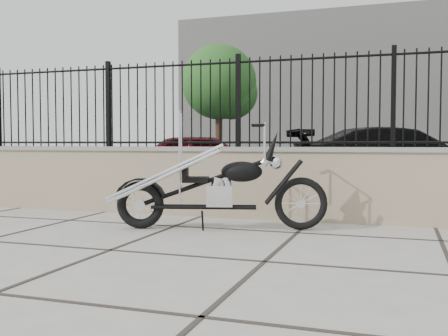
% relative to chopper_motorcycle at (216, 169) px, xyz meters
% --- Properties ---
extents(ground_plane, '(90.00, 90.00, 0.00)m').
position_rel_chopper_motorcycle_xyz_m(ground_plane, '(0.95, -1.45, -0.71)').
color(ground_plane, '#99968E').
rests_on(ground_plane, ground).
extents(parking_lot, '(30.00, 30.00, 0.00)m').
position_rel_chopper_motorcycle_xyz_m(parking_lot, '(0.95, 11.05, -0.71)').
color(parking_lot, black).
rests_on(parking_lot, ground).
extents(retaining_wall, '(14.00, 0.36, 0.96)m').
position_rel_chopper_motorcycle_xyz_m(retaining_wall, '(0.95, 1.05, -0.23)').
color(retaining_wall, gray).
rests_on(retaining_wall, ground_plane).
extents(iron_fence, '(14.00, 0.08, 1.20)m').
position_rel_chopper_motorcycle_xyz_m(iron_fence, '(0.95, 1.05, 0.85)').
color(iron_fence, black).
rests_on(iron_fence, retaining_wall).
extents(background_building, '(22.00, 6.00, 8.00)m').
position_rel_chopper_motorcycle_xyz_m(background_building, '(0.95, 25.05, 3.29)').
color(background_building, beige).
rests_on(background_building, ground_plane).
extents(chopper_motorcycle, '(2.38, 1.01, 1.41)m').
position_rel_chopper_motorcycle_xyz_m(chopper_motorcycle, '(0.00, 0.00, 0.00)').
color(chopper_motorcycle, black).
rests_on(chopper_motorcycle, ground_plane).
extents(car_red, '(3.94, 2.66, 1.25)m').
position_rel_chopper_motorcycle_xyz_m(car_red, '(-2.32, 5.88, -0.08)').
color(car_red, '#3F090F').
rests_on(car_red, parking_lot).
extents(car_black, '(5.01, 3.44, 1.35)m').
position_rel_chopper_motorcycle_xyz_m(car_black, '(2.03, 6.05, -0.03)').
color(car_black, black).
rests_on(car_black, parking_lot).
extents(bollard_a, '(0.14, 0.14, 0.95)m').
position_rel_chopper_motorcycle_xyz_m(bollard_a, '(-1.60, 2.70, -0.23)').
color(bollard_a, blue).
rests_on(bollard_a, ground_plane).
extents(tree_left, '(3.09, 3.09, 5.21)m').
position_rel_chopper_motorcycle_xyz_m(tree_left, '(-5.06, 14.74, 2.94)').
color(tree_left, '#382619').
rests_on(tree_left, ground_plane).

